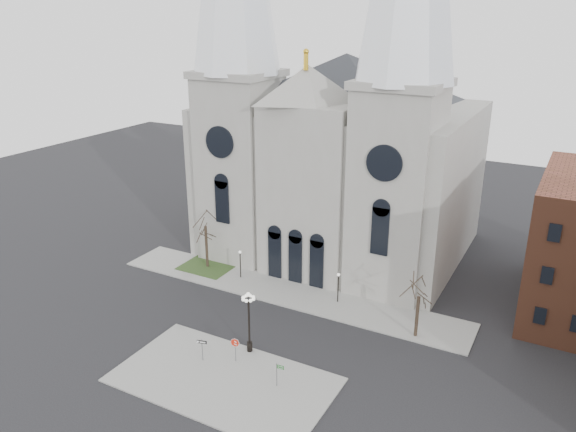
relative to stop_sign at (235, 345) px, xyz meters
The scene contains 13 objects.
ground 3.87m from the stop_sign, 136.23° to the left, with size 160.00×160.00×0.00m, color black.
sidewalk_near 3.16m from the stop_sign, 78.86° to the right, with size 18.00×10.00×0.14m, color gray.
sidewalk_far 13.71m from the stop_sign, 100.52° to the left, with size 40.00×6.00×0.14m, color gray.
grass_patch 19.78m from the stop_sign, 133.16° to the left, with size 6.00×5.00×0.18m, color #28411B.
cathedral 30.37m from the stop_sign, 95.62° to the left, with size 33.00×26.66×54.00m.
tree_left 20.08m from the stop_sign, 133.16° to the left, with size 3.20×3.20×7.50m.
tree_right 17.13m from the stop_sign, 42.28° to the left, with size 3.20×3.20×6.00m.
ped_lamp_left 16.28m from the stop_sign, 121.44° to the left, with size 0.32×0.32×3.26m.
ped_lamp_right 14.33m from the stop_sign, 75.79° to the left, with size 0.32×0.32×3.26m.
stop_sign is the anchor object (origin of this frame).
globe_lamp 2.79m from the stop_sign, 82.71° to the left, with size 1.47×1.47×5.84m.
one_way_sign 2.88m from the stop_sign, 154.22° to the right, with size 0.89×0.28×2.08m.
street_name_sign 5.07m from the stop_sign, 14.76° to the right, with size 0.68×0.13×2.12m.
Camera 1 is at (26.08, -36.50, 28.70)m, focal length 35.00 mm.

